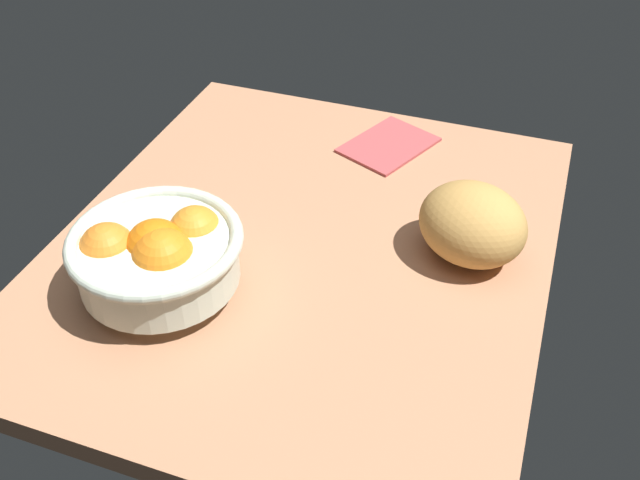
{
  "coord_description": "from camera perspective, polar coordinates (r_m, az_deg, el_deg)",
  "views": [
    {
      "loc": [
        -67.88,
        -26.19,
        60.09
      ],
      "look_at": [
        -4.73,
        -3.86,
        5.0
      ],
      "focal_mm": 40.74,
      "sensor_mm": 36.0,
      "label": 1
    }
  ],
  "objects": [
    {
      "name": "fruit_bowl",
      "position": [
        0.86,
        -12.67,
        -1.07
      ],
      "size": [
        20.31,
        20.31,
        10.14
      ],
      "color": "silver",
      "rests_on": "ground"
    },
    {
      "name": "bread_loaf",
      "position": [
        0.91,
        11.89,
        1.25
      ],
      "size": [
        17.18,
        17.88,
        9.7
      ],
      "primitive_type": "ellipsoid",
      "rotation": [
        0.0,
        0.0,
        4.24
      ],
      "color": "tan",
      "rests_on": "ground"
    },
    {
      "name": "ground_plane",
      "position": [
        0.95,
        -1.24,
        -0.82
      ],
      "size": [
        72.51,
        62.14,
        3.0
      ],
      "primitive_type": "cube",
      "color": "#B47B58"
    },
    {
      "name": "napkin_folded",
      "position": [
        1.13,
        5.41,
        7.54
      ],
      "size": [
        16.82,
        14.86,
        0.94
      ],
      "primitive_type": "cube",
      "rotation": [
        0.0,
        0.0,
        -0.41
      ],
      "color": "#B3494A",
      "rests_on": "ground"
    }
  ]
}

